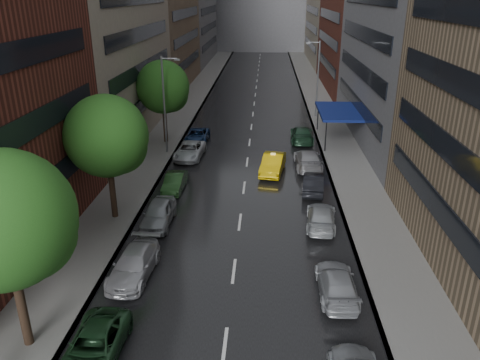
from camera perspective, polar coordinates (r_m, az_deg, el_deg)
name	(u,v)px	position (r m, az deg, el deg)	size (l,w,h in m)	color
road	(254,107)	(63.92, 1.70, 8.90)	(14.00, 140.00, 0.01)	black
sidewalk_left	(188,106)	(64.76, -6.38, 9.01)	(4.00, 140.00, 0.15)	gray
sidewalk_right	(321,107)	(64.32, 9.84, 8.73)	(4.00, 140.00, 0.15)	gray
tree_near	(3,220)	(20.59, -26.89, -4.37)	(5.67, 5.67, 9.04)	#382619
tree_mid	(106,136)	(31.35, -15.97, 5.15)	(5.37, 5.37, 8.57)	#382619
tree_far	(163,87)	(47.63, -9.39, 11.11)	(5.25, 5.25, 8.37)	#382619
taxi	(273,164)	(40.10, 4.02, 1.98)	(1.70, 4.88, 1.61)	yellow
parked_cars_left	(169,194)	(34.71, -8.69, -1.69)	(2.71, 35.69, 1.56)	#1A3A20
parked_cars_right	(315,190)	(35.39, 9.13, -1.18)	(2.36, 38.27, 1.59)	gray
street_lamp_left	(165,103)	(44.31, -9.13, 9.20)	(1.74, 0.22, 9.00)	gray
street_lamp_right	(317,77)	(58.36, 9.39, 12.25)	(1.74, 0.22, 9.00)	gray
awning	(338,112)	(49.15, 11.88, 8.17)	(4.00, 8.00, 3.12)	navy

